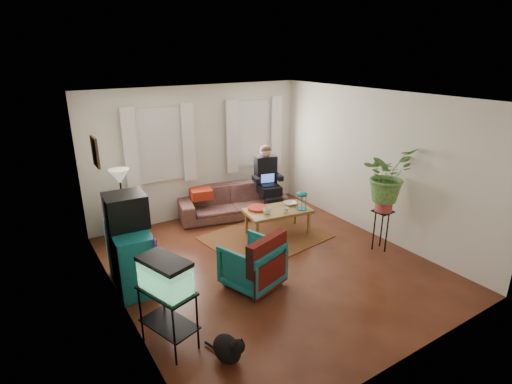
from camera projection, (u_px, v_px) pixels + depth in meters
floor at (269, 264)px, 6.35m from camera, size 4.50×5.00×0.01m
ceiling at (272, 97)px, 5.47m from camera, size 4.50×5.00×0.01m
wall_back at (199, 152)px, 7.89m from camera, size 4.50×0.01×2.60m
wall_front at (414, 256)px, 3.92m from camera, size 4.50×0.01×2.60m
wall_left at (116, 220)px, 4.77m from camera, size 0.01×5.00×2.60m
wall_right at (375, 165)px, 7.05m from camera, size 0.01×5.00×2.60m
window_left at (159, 145)px, 7.39m from camera, size 1.08×0.04×1.38m
window_right at (253, 133)px, 8.43m from camera, size 1.08×0.04×1.38m
curtains_left at (161, 146)px, 7.33m from camera, size 1.36×0.06×1.50m
curtains_right at (255, 134)px, 8.36m from camera, size 1.36×0.06×1.50m
picture_frame at (96, 152)px, 5.24m from camera, size 0.04×0.32×0.40m
area_rug at (265, 237)px, 7.24m from camera, size 2.20×1.86×0.01m
sofa at (232, 197)px, 8.07m from camera, size 2.26×1.32×0.83m
seated_person at (267, 183)px, 8.23m from camera, size 0.67×0.76×1.27m
side_table at (125, 220)px, 7.13m from camera, size 0.53×0.53×0.68m
table_lamp at (121, 187)px, 6.92m from camera, size 0.40×0.40×0.62m
dresser at (131, 257)px, 5.65m from camera, size 0.54×1.01×0.89m
crt_tv at (126, 210)px, 5.51m from camera, size 0.57×0.52×0.47m
aquarium_stand at (169, 318)px, 4.49m from camera, size 0.56×0.74×0.74m
aquarium at (165, 275)px, 4.30m from camera, size 0.50×0.67×0.39m
black_cat at (227, 346)px, 4.33m from camera, size 0.38×0.48×0.35m
armchair at (252, 262)px, 5.67m from camera, size 0.90×0.87×0.74m
serape_throw at (268, 259)px, 5.45m from camera, size 0.76×0.40×0.61m
coffee_table at (277, 222)px, 7.31m from camera, size 1.25×0.80×0.49m
cup_a at (267, 211)px, 7.02m from camera, size 0.15×0.15×0.10m
cup_b at (285, 210)px, 7.07m from camera, size 0.12×0.12×0.10m
bowl at (290, 203)px, 7.44m from camera, size 0.26×0.26×0.06m
snack_tray at (258, 208)px, 7.24m from camera, size 0.41×0.41×0.04m
birdcage at (302, 200)px, 7.19m from camera, size 0.22×0.22×0.34m
plant_stand at (381, 230)px, 6.71m from camera, size 0.32×0.32×0.71m
potted_plant at (386, 183)px, 6.43m from camera, size 0.85×0.75×0.90m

